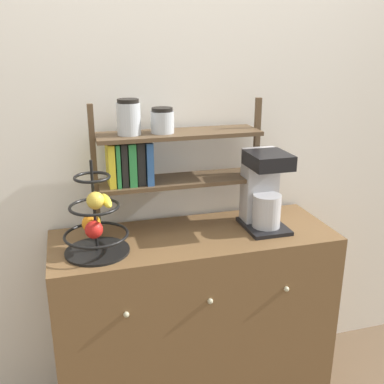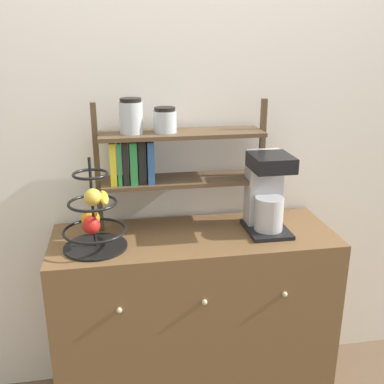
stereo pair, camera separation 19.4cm
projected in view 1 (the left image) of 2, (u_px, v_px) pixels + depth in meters
name	position (u px, v px, depth m)	size (l,w,h in m)	color
wall_back	(178.00, 135.00, 2.13)	(7.00, 0.05, 2.60)	silver
sideboard	(194.00, 321.00, 2.15)	(1.27, 0.48, 0.90)	brown
coffee_maker	(263.00, 189.00, 2.05)	(0.18, 0.24, 0.36)	black
fruit_stand	(95.00, 223.00, 1.80)	(0.26, 0.26, 0.39)	black
shelf_hutch	(155.00, 152.00, 1.97)	(0.77, 0.20, 0.59)	brown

